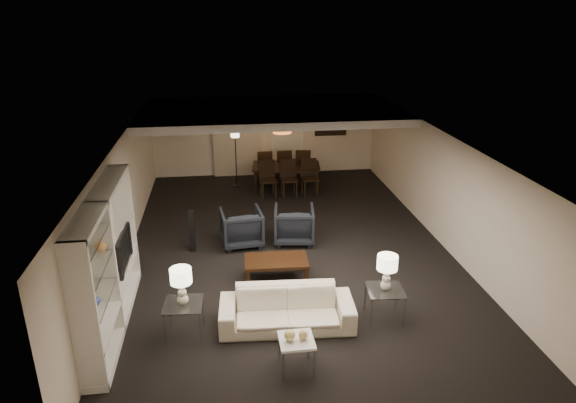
# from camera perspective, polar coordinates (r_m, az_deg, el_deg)

# --- Properties ---
(floor) EXTENTS (11.00, 11.00, 0.00)m
(floor) POSITION_cam_1_polar(r_m,az_deg,el_deg) (11.64, -0.00, -5.06)
(floor) COLOR black
(floor) RESTS_ON ground
(ceiling) EXTENTS (7.00, 11.00, 0.02)m
(ceiling) POSITION_cam_1_polar(r_m,az_deg,el_deg) (10.78, -0.00, 6.96)
(ceiling) COLOR silver
(ceiling) RESTS_ON ground
(wall_back) EXTENTS (7.00, 0.02, 2.50)m
(wall_back) POSITION_cam_1_polar(r_m,az_deg,el_deg) (16.39, -2.56, 7.34)
(wall_back) COLOR beige
(wall_back) RESTS_ON ground
(wall_front) EXTENTS (7.00, 0.02, 2.50)m
(wall_front) POSITION_cam_1_polar(r_m,az_deg,el_deg) (6.37, 6.83, -16.55)
(wall_front) COLOR beige
(wall_front) RESTS_ON ground
(wall_left) EXTENTS (0.02, 11.00, 2.50)m
(wall_left) POSITION_cam_1_polar(r_m,az_deg,el_deg) (11.26, -17.94, -0.13)
(wall_left) COLOR beige
(wall_left) RESTS_ON ground
(wall_right) EXTENTS (0.02, 11.00, 2.50)m
(wall_right) POSITION_cam_1_polar(r_m,az_deg,el_deg) (12.09, 16.68, 1.45)
(wall_right) COLOR beige
(wall_right) RESTS_ON ground
(ceiling_soffit) EXTENTS (7.00, 4.00, 0.20)m
(ceiling_soffit) POSITION_cam_1_polar(r_m,az_deg,el_deg) (14.20, -1.89, 9.97)
(ceiling_soffit) COLOR silver
(ceiling_soffit) RESTS_ON ceiling
(curtains) EXTENTS (1.50, 0.12, 2.40)m
(curtains) POSITION_cam_1_polar(r_m,az_deg,el_deg) (16.27, -5.71, 6.97)
(curtains) COLOR beige
(curtains) RESTS_ON wall_back
(door) EXTENTS (0.90, 0.05, 2.10)m
(door) POSITION_cam_1_polar(r_m,az_deg,el_deg) (16.48, -0.10, 6.72)
(door) COLOR silver
(door) RESTS_ON wall_back
(painting) EXTENTS (0.95, 0.04, 0.65)m
(painting) POSITION_cam_1_polar(r_m,az_deg,el_deg) (16.59, 4.76, 8.52)
(painting) COLOR #142D38
(painting) RESTS_ON wall_back
(media_unit) EXTENTS (0.38, 3.40, 2.35)m
(media_unit) POSITION_cam_1_polar(r_m,az_deg,el_deg) (8.92, -19.36, -6.50)
(media_unit) COLOR white
(media_unit) RESTS_ON wall_left
(pendant_light) EXTENTS (0.52, 0.52, 0.24)m
(pendant_light) POSITION_cam_1_polar(r_m,az_deg,el_deg) (14.33, -0.67, 8.12)
(pendant_light) COLOR #D8591E
(pendant_light) RESTS_ON ceiling_soffit
(sofa) EXTENTS (2.30, 1.02, 0.66)m
(sofa) POSITION_cam_1_polar(r_m,az_deg,el_deg) (8.82, -0.14, -11.86)
(sofa) COLOR beige
(sofa) RESTS_ON floor
(coffee_table) EXTENTS (1.26, 0.77, 0.44)m
(coffee_table) POSITION_cam_1_polar(r_m,az_deg,el_deg) (10.24, -1.31, -7.55)
(coffee_table) COLOR black
(coffee_table) RESTS_ON floor
(armchair_left) EXTENTS (0.99, 1.01, 0.84)m
(armchair_left) POSITION_cam_1_polar(r_m,az_deg,el_deg) (11.64, -5.19, -2.88)
(armchair_left) COLOR black
(armchair_left) RESTS_ON floor
(armchair_right) EXTENTS (1.00, 1.03, 0.84)m
(armchair_right) POSITION_cam_1_polar(r_m,az_deg,el_deg) (11.74, 0.67, -2.58)
(armchair_right) COLOR black
(armchair_right) RESTS_ON floor
(side_table_left) EXTENTS (0.65, 0.65, 0.58)m
(side_table_left) POSITION_cam_1_polar(r_m,az_deg,el_deg) (8.82, -11.43, -12.65)
(side_table_left) COLOR white
(side_table_left) RESTS_ON floor
(side_table_right) EXTENTS (0.67, 0.67, 0.58)m
(side_table_right) POSITION_cam_1_polar(r_m,az_deg,el_deg) (9.18, 10.64, -11.12)
(side_table_right) COLOR white
(side_table_right) RESTS_ON floor
(table_lamp_left) EXTENTS (0.39, 0.39, 0.64)m
(table_lamp_left) POSITION_cam_1_polar(r_m,az_deg,el_deg) (8.50, -11.73, -9.23)
(table_lamp_left) COLOR beige
(table_lamp_left) RESTS_ON side_table_left
(table_lamp_right) EXTENTS (0.39, 0.39, 0.64)m
(table_lamp_right) POSITION_cam_1_polar(r_m,az_deg,el_deg) (8.88, 10.90, -7.79)
(table_lamp_right) COLOR beige
(table_lamp_right) RESTS_ON side_table_right
(marble_table) EXTENTS (0.52, 0.52, 0.51)m
(marble_table) POSITION_cam_1_polar(r_m,az_deg,el_deg) (7.97, 0.93, -16.55)
(marble_table) COLOR white
(marble_table) RESTS_ON floor
(gold_gourd_a) EXTENTS (0.16, 0.16, 0.16)m
(gold_gourd_a) POSITION_cam_1_polar(r_m,az_deg,el_deg) (7.76, 0.19, -14.62)
(gold_gourd_a) COLOR #E9D67B
(gold_gourd_a) RESTS_ON marble_table
(gold_gourd_b) EXTENTS (0.14, 0.14, 0.14)m
(gold_gourd_b) POSITION_cam_1_polar(r_m,az_deg,el_deg) (7.79, 1.70, -14.56)
(gold_gourd_b) COLOR #EEC87E
(gold_gourd_b) RESTS_ON marble_table
(television) EXTENTS (1.09, 0.14, 0.63)m
(television) POSITION_cam_1_polar(r_m,az_deg,el_deg) (9.58, -18.34, -5.17)
(television) COLOR black
(television) RESTS_ON media_unit
(vase_blue) EXTENTS (0.18, 0.18, 0.19)m
(vase_blue) POSITION_cam_1_polar(r_m,az_deg,el_deg) (8.01, -20.77, -10.17)
(vase_blue) COLOR #223B97
(vase_blue) RESTS_ON media_unit
(vase_amber) EXTENTS (0.18, 0.18, 0.19)m
(vase_amber) POSITION_cam_1_polar(r_m,az_deg,el_deg) (8.45, -20.12, -4.56)
(vase_amber) COLOR #D49246
(vase_amber) RESTS_ON media_unit
(floor_speaker) EXTENTS (0.12, 0.12, 0.96)m
(floor_speaker) POSITION_cam_1_polar(r_m,az_deg,el_deg) (11.46, -10.60, -3.23)
(floor_speaker) COLOR black
(floor_speaker) RESTS_ON floor
(dining_table) EXTENTS (2.10, 1.34, 0.69)m
(dining_table) POSITION_cam_1_polar(r_m,az_deg,el_deg) (15.20, -0.21, 2.72)
(dining_table) COLOR black
(dining_table) RESTS_ON floor
(chair_nl) EXTENTS (0.52, 0.52, 1.03)m
(chair_nl) POSITION_cam_1_polar(r_m,az_deg,el_deg) (14.47, -2.24, 2.45)
(chair_nl) COLOR black
(chair_nl) RESTS_ON floor
(chair_nm) EXTENTS (0.49, 0.49, 1.03)m
(chair_nm) POSITION_cam_1_polar(r_m,az_deg,el_deg) (14.54, 0.12, 2.55)
(chair_nm) COLOR black
(chair_nm) RESTS_ON floor
(chair_nr) EXTENTS (0.51, 0.51, 1.03)m
(chair_nr) POSITION_cam_1_polar(r_m,az_deg,el_deg) (14.62, 2.45, 2.65)
(chair_nr) COLOR black
(chair_nr) RESTS_ON floor
(chair_fl) EXTENTS (0.52, 0.52, 1.03)m
(chair_fl) POSITION_cam_1_polar(r_m,az_deg,el_deg) (15.70, -2.69, 3.95)
(chair_fl) COLOR black
(chair_fl) RESTS_ON floor
(chair_fm) EXTENTS (0.49, 0.49, 1.03)m
(chair_fm) POSITION_cam_1_polar(r_m,az_deg,el_deg) (15.76, -0.51, 4.03)
(chair_fm) COLOR black
(chair_fm) RESTS_ON floor
(chair_fr) EXTENTS (0.53, 0.53, 1.03)m
(chair_fr) POSITION_cam_1_polar(r_m,az_deg,el_deg) (15.85, 1.65, 4.12)
(chair_fr) COLOR black
(chair_fr) RESTS_ON floor
(floor_lamp) EXTENTS (0.30, 0.30, 1.74)m
(floor_lamp) POSITION_cam_1_polar(r_m,az_deg,el_deg) (15.33, -5.82, 4.82)
(floor_lamp) COLOR black
(floor_lamp) RESTS_ON floor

